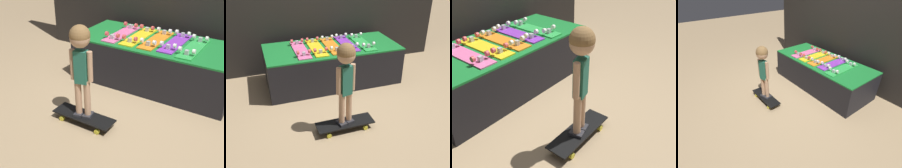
{
  "view_description": "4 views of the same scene",
  "coord_description": "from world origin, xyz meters",
  "views": [
    {
      "loc": [
        1.4,
        -2.68,
        1.87
      ],
      "look_at": [
        -0.1,
        -0.25,
        0.33
      ],
      "focal_mm": 50.0,
      "sensor_mm": 36.0,
      "label": 1
    },
    {
      "loc": [
        -1.09,
        -2.83,
        1.9
      ],
      "look_at": [
        -0.17,
        -0.16,
        0.36
      ],
      "focal_mm": 42.0,
      "sensor_mm": 36.0,
      "label": 2
    },
    {
      "loc": [
        -1.68,
        -1.57,
        1.64
      ],
      "look_at": [
        -0.02,
        -0.26,
        0.35
      ],
      "focal_mm": 42.0,
      "sensor_mm": 36.0,
      "label": 3
    },
    {
      "loc": [
        2.07,
        -1.79,
        1.96
      ],
      "look_at": [
        -0.03,
        -0.19,
        0.31
      ],
      "focal_mm": 28.0,
      "sensor_mm": 36.0,
      "label": 4
    }
  ],
  "objects": [
    {
      "name": "display_rack",
      "position": [
        0.0,
        0.6,
        0.28
      ],
      "size": [
        1.93,
        0.85,
        0.56
      ],
      "color": "black",
      "rests_on": "ground_plane"
    },
    {
      "name": "skateboard_on_floor",
      "position": [
        -0.23,
        -0.59,
        0.07
      ],
      "size": [
        0.66,
        0.21,
        0.09
      ],
      "color": "black",
      "rests_on": "ground_plane"
    },
    {
      "name": "skateboard_green_on_rack",
      "position": [
        0.47,
        0.58,
        0.58
      ],
      "size": [
        0.18,
        0.7,
        0.09
      ],
      "color": "green",
      "rests_on": "display_rack"
    },
    {
      "name": "skateboard_yellow_on_rack",
      "position": [
        -0.23,
        0.59,
        0.58
      ],
      "size": [
        0.18,
        0.7,
        0.09
      ],
      "color": "yellow",
      "rests_on": "display_rack"
    },
    {
      "name": "skateboard_orange_on_rack",
      "position": [
        -0.0,
        0.6,
        0.58
      ],
      "size": [
        0.18,
        0.7,
        0.09
      ],
      "color": "orange",
      "rests_on": "display_rack"
    },
    {
      "name": "skateboard_pink_on_rack",
      "position": [
        -0.47,
        0.59,
        0.58
      ],
      "size": [
        0.18,
        0.7,
        0.09
      ],
      "color": "pink",
      "rests_on": "display_rack"
    },
    {
      "name": "skateboard_purple_on_rack",
      "position": [
        0.23,
        0.63,
        0.58
      ],
      "size": [
        0.18,
        0.7,
        0.09
      ],
      "color": "purple",
      "rests_on": "display_rack"
    },
    {
      "name": "ground_plane",
      "position": [
        0.0,
        0.0,
        0.0
      ],
      "size": [
        16.0,
        16.0,
        0.0
      ],
      "primitive_type": "plane",
      "color": "tan"
    },
    {
      "name": "child",
      "position": [
        -0.23,
        -0.59,
        0.75
      ],
      "size": [
        0.22,
        0.19,
        0.95
      ],
      "rotation": [
        0.0,
        0.0,
        0.23
      ],
      "color": "#2D2D33",
      "rests_on": "skateboard_on_floor"
    }
  ]
}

